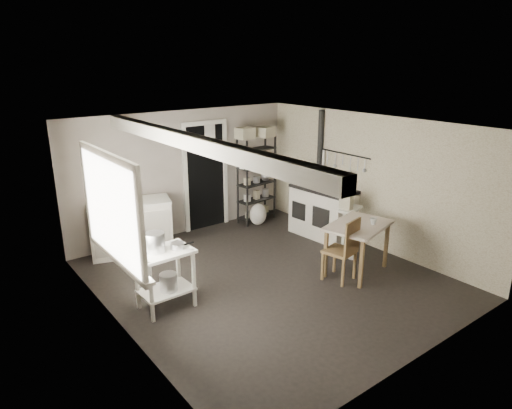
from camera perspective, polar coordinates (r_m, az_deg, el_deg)
floor at (r=6.98m, az=1.51°, el=-9.23°), size 5.00×5.00×0.00m
ceiling at (r=6.28m, az=1.69°, el=9.81°), size 5.00×5.00×0.00m
wall_back at (r=8.55m, az=-9.00°, el=3.90°), size 4.50×0.02×2.30m
wall_front at (r=4.99m, az=20.09°, el=-7.29°), size 4.50×0.02×2.30m
wall_left at (r=5.50m, az=-17.05°, el=-4.62°), size 0.02×5.00×2.30m
wall_right at (r=8.09m, az=14.11°, el=2.78°), size 0.02×5.00×2.30m
window at (r=5.57m, az=-17.82°, el=-0.57°), size 0.12×1.76×1.28m
doorway at (r=8.78m, az=-6.28°, el=3.37°), size 0.96×0.10×2.08m
ceiling_beam at (r=5.63m, az=-7.95°, el=7.68°), size 0.18×5.00×0.18m
wallpaper_panel at (r=8.08m, az=14.07°, el=2.77°), size 0.01×5.00×2.30m
utensil_rail at (r=8.33m, az=10.85°, el=6.25°), size 0.06×1.20×0.44m
prep_table at (r=6.17m, az=-11.24°, el=-9.25°), size 0.73×0.53×0.82m
stockpot at (r=5.95m, az=-12.50°, el=-4.70°), size 0.33×0.33×0.27m
saucepan at (r=6.02m, az=-9.81°, el=-5.19°), size 0.22×0.22×0.10m
bucket at (r=6.14m, az=-10.87°, el=-9.56°), size 0.28×0.28×0.25m
base_cabinets at (r=7.99m, az=-15.37°, el=-2.72°), size 1.51×0.99×0.92m
mixing_bowl at (r=7.86m, az=-15.19°, el=0.77°), size 0.38×0.38×0.07m
counter_cup at (r=7.58m, az=-18.14°, el=-0.06°), size 0.14×0.14×0.09m
shelf_rack at (r=9.09m, az=0.06°, el=3.65°), size 0.84×0.41×1.71m
shelf_jar at (r=8.77m, az=-1.68°, el=5.98°), size 0.12×0.13×0.21m
storage_box_a at (r=8.75m, az=-1.39°, el=10.16°), size 0.32×0.29×0.21m
storage_box_b at (r=8.98m, az=1.13°, el=10.23°), size 0.36×0.34×0.20m
stove at (r=8.53m, az=8.42°, el=-1.08°), size 0.75×1.24×0.94m
stovepipe at (r=8.71m, az=8.04°, el=7.15°), size 0.14×0.14×1.33m
side_ledge at (r=7.97m, az=11.56°, el=-2.70°), size 0.56×0.41×0.76m
oats_box at (r=7.72m, az=11.27°, el=1.19°), size 0.16×0.23×0.31m
work_table at (r=7.20m, az=12.48°, el=-5.46°), size 1.19×0.97×0.79m
table_cup at (r=7.09m, az=14.44°, el=-2.26°), size 0.13×0.13×0.10m
chair at (r=6.87m, az=10.41°, el=-5.53°), size 0.49×0.50×0.98m
flour_sack at (r=9.06m, az=0.26°, el=-1.09°), size 0.38×0.34×0.43m
floor_crock at (r=7.77m, az=11.93°, el=-6.12°), size 0.15×0.15×0.16m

